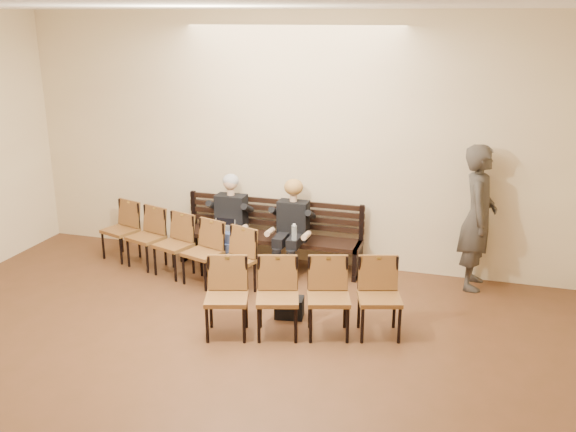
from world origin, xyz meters
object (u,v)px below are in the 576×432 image
object	(u,v)px
laptop	(222,230)
chair_row_front	(173,245)
passerby	(479,207)
water_bottle	(294,241)
bench	(270,251)
chair_row_back	(303,299)
seated_woman	(291,231)
bag	(289,307)
seated_man	(229,222)

from	to	relation	value
laptop	chair_row_front	distance (m)	0.71
passerby	water_bottle	bearing A→B (deg)	103.75
bench	chair_row_back	distance (m)	2.13
passerby	chair_row_front	bearing A→B (deg)	102.54
laptop	water_bottle	world-z (taller)	water_bottle
bench	chair_row_back	world-z (taller)	chair_row_back
laptop	chair_row_front	bearing A→B (deg)	-155.47
bench	water_bottle	xyz separation A→B (m)	(0.48, -0.41, 0.34)
water_bottle	chair_row_back	world-z (taller)	chair_row_back
seated_woman	chair_row_back	world-z (taller)	seated_woman
chair_row_back	water_bottle	bearing A→B (deg)	93.25
water_bottle	bag	size ratio (longest dim) A/B	0.69
bench	water_bottle	bearing A→B (deg)	-40.77
laptop	water_bottle	size ratio (longest dim) A/B	1.31
chair_row_front	chair_row_back	size ratio (longest dim) A/B	1.21
chair_row_back	chair_row_front	bearing A→B (deg)	134.64
seated_woman	chair_row_front	xyz separation A→B (m)	(-1.51, -0.57, -0.17)
seated_woman	water_bottle	world-z (taller)	seated_woman
chair_row_front	chair_row_back	xyz separation A→B (m)	(2.17, -1.18, 0.02)
bag	chair_row_front	xyz separation A→B (m)	(-1.89, 0.79, 0.30)
chair_row_back	passerby	bearing A→B (deg)	31.24
chair_row_back	seated_woman	bearing A→B (deg)	93.87
seated_man	chair_row_back	size ratio (longest dim) A/B	0.59
bench	laptop	world-z (taller)	laptop
bench	chair_row_front	size ratio (longest dim) A/B	1.00
seated_man	bag	world-z (taller)	seated_man
water_bottle	passerby	size ratio (longest dim) A/B	0.10
passerby	chair_row_back	size ratio (longest dim) A/B	1.02
laptop	passerby	distance (m)	3.45
seated_woman	bag	distance (m)	1.49
laptop	passerby	bearing A→B (deg)	-6.62
seated_man	bag	bearing A→B (deg)	-46.27
passerby	chair_row_front	size ratio (longest dim) A/B	0.84
bench	chair_row_back	size ratio (longest dim) A/B	1.21
seated_woman	laptop	bearing A→B (deg)	-171.38
bench	chair_row_back	xyz separation A→B (m)	(1.01, -1.87, 0.22)
water_bottle	chair_row_front	size ratio (longest dim) A/B	0.09
bag	passerby	xyz separation A→B (m)	(2.05, 1.58, 0.97)
water_bottle	seated_man	bearing A→B (deg)	164.47
water_bottle	chair_row_back	distance (m)	1.56
water_bottle	bench	bearing A→B (deg)	139.23
seated_woman	water_bottle	size ratio (longest dim) A/B	5.25
seated_woman	bench	bearing A→B (deg)	160.99
water_bottle	chair_row_front	bearing A→B (deg)	-170.46
bench	seated_man	distance (m)	0.71
seated_woman	chair_row_back	bearing A→B (deg)	-69.40
seated_man	chair_row_back	world-z (taller)	seated_man
water_bottle	chair_row_back	bearing A→B (deg)	-70.02
bench	water_bottle	world-z (taller)	water_bottle
bench	seated_woman	bearing A→B (deg)	-19.01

